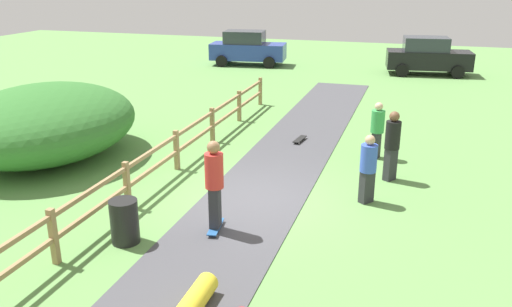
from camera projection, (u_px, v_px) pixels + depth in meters
The scene contains 13 objects.
ground_plane at pixel (254, 199), 12.54m from camera, with size 60.00×60.00×0.00m, color #60934C.
asphalt_path at pixel (254, 199), 12.54m from camera, with size 2.40×28.00×0.02m, color #47474C.
wooden_fence at pixel (154, 161), 13.06m from camera, with size 0.12×18.12×1.10m.
bush_large at pixel (46, 122), 15.03m from camera, with size 4.73×5.68×2.09m, color #33702D.
trash_bin at pixel (125, 221), 10.43m from camera, with size 0.56×0.56×0.90m, color black.
skater_riding at pixel (214, 181), 10.66m from camera, with size 0.43×0.82×1.94m.
skater_fallen at pixel (196, 306), 8.21m from camera, with size 1.14×1.41×0.36m.
skateboard_loose at pixel (300, 139), 16.71m from camera, with size 0.29×0.82×0.08m.
bystander_blue at pixel (368, 166), 12.10m from camera, with size 0.53×0.53×1.64m.
bystander_black at pixel (392, 143), 13.38m from camera, with size 0.53×0.53×1.83m.
bystander_green at pixel (377, 128), 15.03m from camera, with size 0.45×0.45×1.64m.
parked_car_blue at pixel (247, 48), 30.06m from camera, with size 4.38×2.40×1.92m.
parked_car_black at pixel (428, 56), 27.27m from camera, with size 4.39×2.42×1.92m.
Camera 1 is at (3.51, -10.95, 5.13)m, focal length 37.12 mm.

